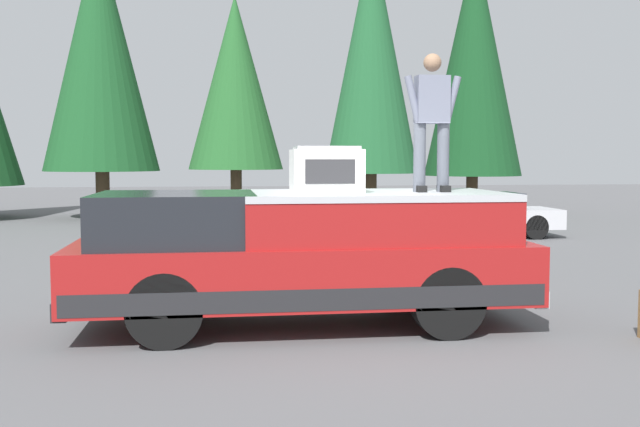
{
  "coord_description": "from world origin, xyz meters",
  "views": [
    {
      "loc": [
        -8.93,
        1.7,
        2.07
      ],
      "look_at": [
        0.59,
        0.39,
        1.35
      ],
      "focal_mm": 41.84,
      "sensor_mm": 36.0,
      "label": 1
    }
  ],
  "objects_px": {
    "person_on_truck_bed": "(432,118)",
    "parked_car_silver": "(479,215)",
    "pickup_truck": "(302,256)",
    "parked_car_maroon": "(289,215)",
    "compressor_unit": "(326,170)"
  },
  "relations": [
    {
      "from": "person_on_truck_bed",
      "to": "parked_car_maroon",
      "type": "relative_size",
      "value": 0.41
    },
    {
      "from": "parked_car_maroon",
      "to": "person_on_truck_bed",
      "type": "bearing_deg",
      "value": -175.54
    },
    {
      "from": "person_on_truck_bed",
      "to": "parked_car_maroon",
      "type": "distance_m",
      "value": 10.45
    },
    {
      "from": "parked_car_silver",
      "to": "parked_car_maroon",
      "type": "relative_size",
      "value": 1.0
    },
    {
      "from": "pickup_truck",
      "to": "compressor_unit",
      "type": "distance_m",
      "value": 1.1
    },
    {
      "from": "compressor_unit",
      "to": "parked_car_maroon",
      "type": "relative_size",
      "value": 0.2
    },
    {
      "from": "parked_car_maroon",
      "to": "pickup_truck",
      "type": "bearing_deg",
      "value": 175.48
    },
    {
      "from": "parked_car_silver",
      "to": "pickup_truck",
      "type": "bearing_deg",
      "value": 149.19
    },
    {
      "from": "person_on_truck_bed",
      "to": "parked_car_silver",
      "type": "relative_size",
      "value": 0.41
    },
    {
      "from": "pickup_truck",
      "to": "parked_car_silver",
      "type": "distance_m",
      "value": 11.18
    },
    {
      "from": "pickup_truck",
      "to": "compressor_unit",
      "type": "height_order",
      "value": "compressor_unit"
    },
    {
      "from": "pickup_truck",
      "to": "parked_car_maroon",
      "type": "height_order",
      "value": "pickup_truck"
    },
    {
      "from": "parked_car_maroon",
      "to": "parked_car_silver",
      "type": "bearing_deg",
      "value": -96.38
    },
    {
      "from": "pickup_truck",
      "to": "parked_car_silver",
      "type": "relative_size",
      "value": 1.35
    },
    {
      "from": "compressor_unit",
      "to": "parked_car_maroon",
      "type": "bearing_deg",
      "value": -2.88
    }
  ]
}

